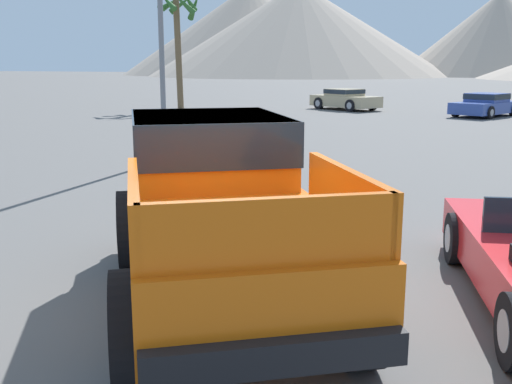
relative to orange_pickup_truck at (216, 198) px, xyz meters
name	(u,v)px	position (x,y,z in m)	size (l,w,h in m)	color
ground_plane	(212,295)	(-0.05, -0.05, -1.14)	(320.00, 320.00, 0.00)	#5B5956
orange_pickup_truck	(216,198)	(0.00, 0.00, 0.00)	(4.42, 5.34, 2.00)	orange
parked_car_blue	(486,105)	(2.11, 26.44, -0.55)	(3.38, 4.47, 1.15)	#334C9E
parked_car_tan	(345,99)	(-5.48, 28.13, -0.53)	(4.41, 3.61, 1.18)	tan
palm_tree_tall	(178,20)	(-14.72, 25.45, 3.89)	(3.04, 3.02, 6.72)	brown
distant_mountain_range	(386,32)	(-20.74, 124.10, 7.90)	(152.89, 83.06, 21.03)	gray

